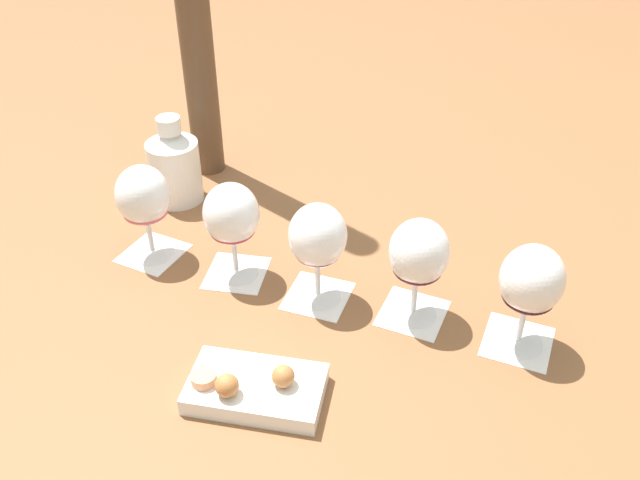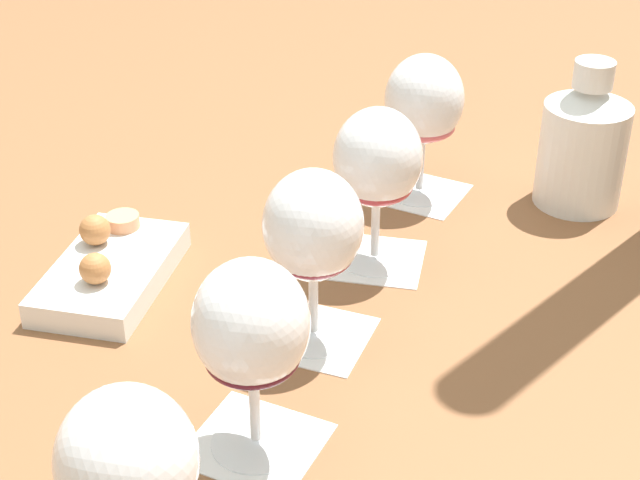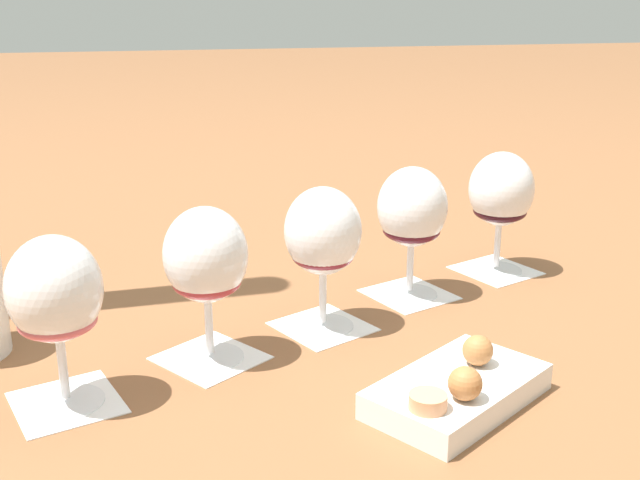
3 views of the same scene
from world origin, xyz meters
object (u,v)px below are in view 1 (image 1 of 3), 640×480
(wine_glass_4, at_px, (531,284))
(ceramic_vase, at_px, (173,165))
(wine_glass_2, at_px, (316,239))
(wine_glass_0, at_px, (143,199))
(wine_glass_1, at_px, (232,218))
(wine_glass_3, at_px, (419,256))
(snack_dish, at_px, (254,388))

(wine_glass_4, height_order, ceramic_vase, same)
(wine_glass_2, bearing_deg, wine_glass_0, -155.37)
(wine_glass_1, bearing_deg, wine_glass_3, 26.72)
(wine_glass_0, height_order, ceramic_vase, same)
(wine_glass_2, xyz_separation_m, wine_glass_4, (0.28, 0.14, 0.00))
(wine_glass_2, height_order, wine_glass_3, same)
(wine_glass_3, bearing_deg, wine_glass_0, -153.53)
(wine_glass_4, bearing_deg, snack_dish, -118.53)
(snack_dish, bearing_deg, wine_glass_1, 147.10)
(wine_glass_3, distance_m, wine_glass_4, 0.16)
(wine_glass_4, bearing_deg, wine_glass_0, -154.40)
(wine_glass_1, bearing_deg, snack_dish, -32.90)
(wine_glass_2, height_order, wine_glass_4, same)
(wine_glass_0, bearing_deg, wine_glass_1, 25.99)
(wine_glass_0, height_order, wine_glass_2, same)
(wine_glass_1, xyz_separation_m, wine_glass_4, (0.41, 0.20, 0.00))
(wine_glass_2, relative_size, wine_glass_3, 1.00)
(wine_glass_1, xyz_separation_m, wine_glass_3, (0.27, 0.13, 0.00))
(wine_glass_3, bearing_deg, wine_glass_4, 23.09)
(wine_glass_0, distance_m, wine_glass_2, 0.30)
(wine_glass_4, relative_size, snack_dish, 0.81)
(wine_glass_0, height_order, snack_dish, wine_glass_0)
(wine_glass_0, bearing_deg, ceramic_vase, 132.37)
(wine_glass_3, distance_m, snack_dish, 0.30)
(wine_glass_0, distance_m, snack_dish, 0.39)
(wine_glass_2, xyz_separation_m, ceramic_vase, (-0.40, 0.00, -0.04))
(ceramic_vase, bearing_deg, wine_glass_3, 7.85)
(wine_glass_2, bearing_deg, ceramic_vase, 179.38)
(wine_glass_0, xyz_separation_m, wine_glass_2, (0.28, 0.13, -0.00))
(snack_dish, bearing_deg, wine_glass_2, 114.69)
(wine_glass_0, distance_m, wine_glass_1, 0.16)
(wine_glass_1, distance_m, wine_glass_3, 0.30)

